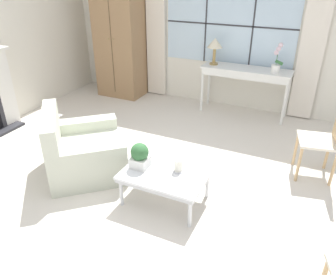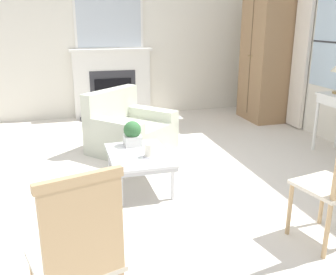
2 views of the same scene
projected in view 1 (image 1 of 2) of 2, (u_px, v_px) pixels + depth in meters
The scene contains 11 objects.
ground_plane at pixel (147, 193), 3.75m from camera, with size 14.00×14.00×0.00m, color silver.
wall_back_windowed at pixel (229, 27), 5.53m from camera, with size 7.20×0.14×2.80m.
armoire at pixel (119, 34), 6.08m from camera, with size 0.92×0.61×2.33m.
console_table at pixel (246, 74), 5.43m from camera, with size 1.46×0.45×0.81m.
table_lamp at pixel (215, 44), 5.44m from camera, with size 0.25×0.25×0.44m.
potted_orchid at pixel (277, 62), 5.09m from camera, with size 0.17×0.14×0.47m.
armchair_upholstered at pixel (83, 152), 4.05m from camera, with size 1.31×1.32×0.82m.
side_chair_wooden at pixel (330, 132), 3.78m from camera, with size 0.52×0.52×1.09m.
coffee_table at pixel (165, 176), 3.48m from camera, with size 0.89×0.62×0.37m.
potted_plant_small at pixel (140, 155), 3.50m from camera, with size 0.20×0.20×0.28m.
pillar_candle at pixel (178, 166), 3.45m from camera, with size 0.12×0.12×0.15m.
Camera 1 is at (1.50, -2.63, 2.32)m, focal length 35.00 mm.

